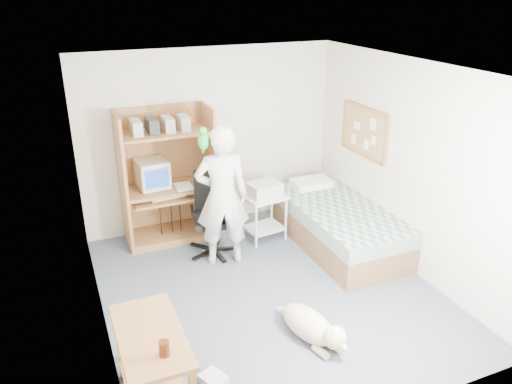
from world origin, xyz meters
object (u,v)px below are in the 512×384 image
office_chair (213,224)px  dog (312,326)px  computer_hutch (168,181)px  person (222,197)px  side_desk (153,360)px  printer_cart (264,210)px  bed (339,226)px

office_chair → dog: 2.11m
computer_hutch → office_chair: (0.41, -0.61, -0.44)m
computer_hutch → person: size_ratio=1.02×
side_desk → dog: side_desk is taller
printer_cart → office_chair: bearing=176.1°
computer_hutch → office_chair: size_ratio=1.69×
person → printer_cart: person is taller
person → printer_cart: bearing=-140.3°
bed → side_desk: side_desk is taller
computer_hutch → side_desk: (-0.85, -2.94, -0.33)m
office_chair → person: bearing=-70.2°
dog → computer_hutch: bearing=91.4°
computer_hutch → person: bearing=-63.9°
bed → dog: size_ratio=2.10×
bed → person: size_ratio=1.14×
side_desk → printer_cart: 3.12m
office_chair → printer_cart: 0.76m
side_desk → office_chair: bearing=61.5°
bed → office_chair: office_chair is taller
office_chair → dog: office_chair is taller
side_desk → person: 2.43m
person → dog: (0.29, -1.77, -0.73)m
computer_hutch → dog: bearing=-74.5°
bed → side_desk: bearing=-147.5°
computer_hutch → bed: computer_hutch is taller
bed → printer_cart: 1.02m
dog → printer_cart: size_ratio=1.51×
bed → side_desk: (-2.85, -1.82, 0.21)m
printer_cart → side_desk: bearing=-138.2°
side_desk → dog: 1.65m
person → printer_cart: size_ratio=2.77×
person → office_chair: bearing=-70.2°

